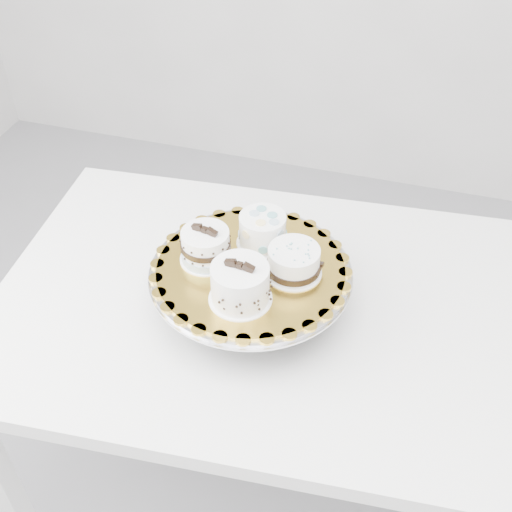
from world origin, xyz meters
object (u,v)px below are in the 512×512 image
(table, at_px, (270,327))
(cake_dots, at_px, (263,230))
(cake_swirl, at_px, (240,285))
(cake_ribbon, at_px, (294,262))
(cake_banded, at_px, (206,247))
(cake_board, at_px, (251,268))
(cake_stand, at_px, (251,282))

(table, distance_m, cake_dots, 0.24)
(cake_swirl, relative_size, cake_ribbon, 1.02)
(cake_banded, bearing_deg, table, 26.54)
(cake_board, bearing_deg, table, 42.10)
(cake_stand, relative_size, cake_ribbon, 3.45)
(table, height_order, cake_board, cake_board)
(cake_swirl, bearing_deg, cake_dots, 97.91)
(table, height_order, cake_dots, cake_dots)
(cake_banded, bearing_deg, cake_dots, 51.71)
(cake_stand, bearing_deg, cake_ribbon, 6.44)
(cake_stand, relative_size, cake_board, 1.09)
(cake_banded, bearing_deg, cake_stand, 13.01)
(table, xyz_separation_m, cake_board, (-0.03, -0.03, 0.19))
(cake_dots, relative_size, cake_ribbon, 1.01)
(cake_swirl, bearing_deg, cake_ribbon, 57.97)
(cake_stand, bearing_deg, table, 42.10)
(cake_board, distance_m, cake_ribbon, 0.09)
(cake_board, xyz_separation_m, cake_swirl, (0.01, -0.09, 0.04))
(cake_banded, height_order, cake_dots, cake_banded)
(cake_board, relative_size, cake_banded, 3.35)
(cake_stand, distance_m, cake_ribbon, 0.11)
(cake_ribbon, bearing_deg, cake_banded, -169.33)
(cake_swirl, bearing_deg, cake_banded, 144.63)
(cake_board, bearing_deg, cake_dots, 88.51)
(cake_swirl, bearing_deg, cake_stand, 100.75)
(table, height_order, cake_ribbon, cake_ribbon)
(table, relative_size, cake_stand, 3.04)
(table, bearing_deg, cake_board, -142.53)
(table, distance_m, cake_board, 0.20)
(cake_stand, height_order, cake_banded, cake_banded)
(cake_board, relative_size, cake_ribbon, 3.18)
(table, xyz_separation_m, cake_banded, (-0.12, -0.03, 0.23))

